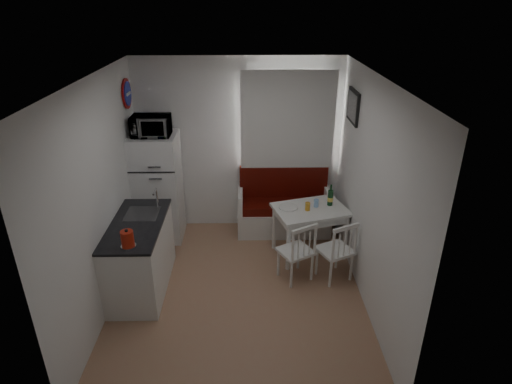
# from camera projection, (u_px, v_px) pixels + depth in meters

# --- Properties ---
(floor) EXTENTS (3.00, 3.50, 0.02)m
(floor) POSITION_uv_depth(u_px,v_px,m) (239.00, 292.00, 5.30)
(floor) COLOR tan
(floor) RESTS_ON ground
(ceiling) EXTENTS (3.00, 3.50, 0.02)m
(ceiling) POSITION_uv_depth(u_px,v_px,m) (234.00, 78.00, 4.20)
(ceiling) COLOR white
(ceiling) RESTS_ON wall_back
(wall_back) EXTENTS (3.00, 0.02, 2.60)m
(wall_back) POSITION_uv_depth(u_px,v_px,m) (239.00, 146.00, 6.33)
(wall_back) COLOR white
(wall_back) RESTS_ON floor
(wall_front) EXTENTS (3.00, 0.02, 2.60)m
(wall_front) POSITION_uv_depth(u_px,v_px,m) (231.00, 300.00, 3.16)
(wall_front) COLOR white
(wall_front) RESTS_ON floor
(wall_left) EXTENTS (0.02, 3.50, 2.60)m
(wall_left) POSITION_uv_depth(u_px,v_px,m) (101.00, 199.00, 4.72)
(wall_left) COLOR white
(wall_left) RESTS_ON floor
(wall_right) EXTENTS (0.02, 3.50, 2.60)m
(wall_right) POSITION_uv_depth(u_px,v_px,m) (371.00, 196.00, 4.77)
(wall_right) COLOR white
(wall_right) RESTS_ON floor
(window) EXTENTS (1.22, 0.06, 1.47)m
(window) POSITION_uv_depth(u_px,v_px,m) (287.00, 125.00, 6.18)
(window) COLOR white
(window) RESTS_ON wall_back
(curtain) EXTENTS (1.35, 0.02, 1.50)m
(curtain) POSITION_uv_depth(u_px,v_px,m) (288.00, 123.00, 6.10)
(curtain) COLOR white
(curtain) RESTS_ON wall_back
(kitchen_counter) EXTENTS (0.62, 1.32, 1.16)m
(kitchen_counter) POSITION_uv_depth(u_px,v_px,m) (140.00, 255.00, 5.23)
(kitchen_counter) COLOR white
(kitchen_counter) RESTS_ON floor
(wall_sign) EXTENTS (0.03, 0.40, 0.40)m
(wall_sign) POSITION_uv_depth(u_px,v_px,m) (127.00, 94.00, 5.68)
(wall_sign) COLOR #1A2A9C
(wall_sign) RESTS_ON wall_left
(picture_frame) EXTENTS (0.04, 0.52, 0.42)m
(picture_frame) POSITION_uv_depth(u_px,v_px,m) (353.00, 106.00, 5.45)
(picture_frame) COLOR black
(picture_frame) RESTS_ON wall_right
(bench) EXTENTS (1.40, 0.54, 1.00)m
(bench) POSITION_uv_depth(u_px,v_px,m) (284.00, 211.00, 6.54)
(bench) COLOR white
(bench) RESTS_ON floor
(dining_table) EXTENTS (1.10, 0.91, 0.71)m
(dining_table) POSITION_uv_depth(u_px,v_px,m) (310.00, 214.00, 5.82)
(dining_table) COLOR white
(dining_table) RESTS_ON floor
(chair_left) EXTENTS (0.52, 0.53, 0.45)m
(chair_left) POSITION_uv_depth(u_px,v_px,m) (297.00, 247.00, 5.28)
(chair_left) COLOR white
(chair_left) RESTS_ON floor
(chair_right) EXTENTS (0.52, 0.53, 0.45)m
(chair_right) POSITION_uv_depth(u_px,v_px,m) (337.00, 246.00, 5.28)
(chair_right) COLOR white
(chair_right) RESTS_ON floor
(fridge) EXTENTS (0.64, 0.64, 1.59)m
(fridge) POSITION_uv_depth(u_px,v_px,m) (158.00, 188.00, 6.21)
(fridge) COLOR white
(fridge) RESTS_ON floor
(microwave) EXTENTS (0.51, 0.35, 0.28)m
(microwave) POSITION_uv_depth(u_px,v_px,m) (151.00, 126.00, 5.77)
(microwave) COLOR white
(microwave) RESTS_ON fridge
(kettle) EXTENTS (0.16, 0.16, 0.22)m
(kettle) POSITION_uv_depth(u_px,v_px,m) (127.00, 239.00, 4.51)
(kettle) COLOR #AE1F0D
(kettle) RESTS_ON kitchen_counter
(wine_bottle) EXTENTS (0.08, 0.08, 0.31)m
(wine_bottle) POSITION_uv_depth(u_px,v_px,m) (331.00, 195.00, 5.82)
(wine_bottle) COLOR #133E1D
(wine_bottle) RESTS_ON dining_table
(drinking_glass_orange) EXTENTS (0.07, 0.07, 0.11)m
(drinking_glass_orange) POSITION_uv_depth(u_px,v_px,m) (308.00, 206.00, 5.72)
(drinking_glass_orange) COLOR gold
(drinking_glass_orange) RESTS_ON dining_table
(drinking_glass_blue) EXTENTS (0.07, 0.07, 0.11)m
(drinking_glass_blue) POSITION_uv_depth(u_px,v_px,m) (316.00, 203.00, 5.81)
(drinking_glass_blue) COLOR #90BFF5
(drinking_glass_blue) RESTS_ON dining_table
(plate) EXTENTS (0.26, 0.26, 0.02)m
(plate) POSITION_uv_depth(u_px,v_px,m) (288.00, 207.00, 5.80)
(plate) COLOR white
(plate) RESTS_ON dining_table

